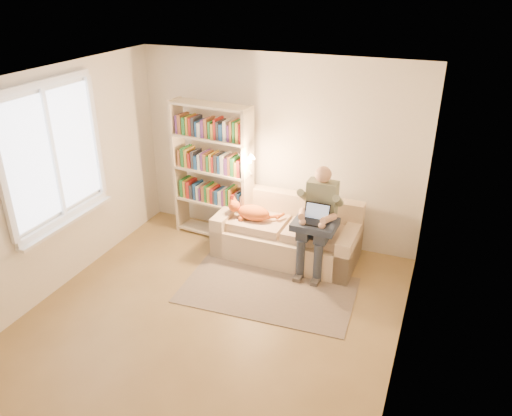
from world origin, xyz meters
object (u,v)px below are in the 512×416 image
at_px(cat, 253,212).
at_px(laptop, 314,217).
at_px(person, 318,214).
at_px(bookshelf, 212,166).
at_px(sofa, 287,236).

relative_size(cat, laptop, 2.14).
bearing_deg(person, bookshelf, 169.99).
distance_m(person, laptop, 0.12).
distance_m(cat, laptop, 0.91).
distance_m(person, cat, 0.92).
xyz_separation_m(cat, bookshelf, (-0.71, 0.27, 0.46)).
height_order(person, cat, person).
bearing_deg(laptop, person, 77.60).
xyz_separation_m(sofa, cat, (-0.46, -0.11, 0.33)).
bearing_deg(bookshelf, person, -5.69).
bearing_deg(person, cat, 178.37).
xyz_separation_m(sofa, bookshelf, (-1.17, 0.16, 0.79)).
distance_m(sofa, laptop, 0.70).
height_order(sofa, cat, sofa).
relative_size(laptop, bookshelf, 0.16).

